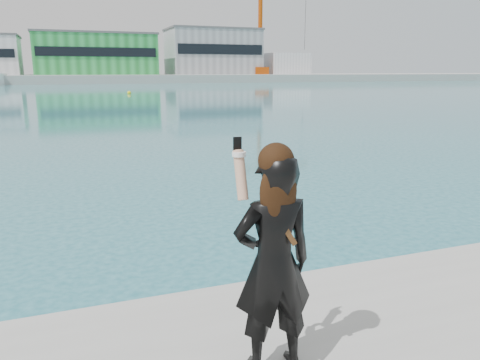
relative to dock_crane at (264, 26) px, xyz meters
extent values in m
cube|color=#9E9E99|center=(-53.20, 8.00, -14.07)|extent=(320.00, 40.00, 2.00)
cube|color=#228936|center=(-45.20, 6.00, -8.07)|extent=(30.00, 16.00, 10.00)
cube|color=black|center=(-45.20, -2.10, -7.57)|extent=(28.50, 0.20, 2.20)
cube|color=#59595B|center=(-45.20, 6.00, -2.82)|extent=(30.60, 16.32, 0.50)
cube|color=gray|center=(-13.20, 6.00, -7.07)|extent=(25.00, 15.00, 12.00)
cube|color=black|center=(-13.20, -1.60, -6.47)|extent=(23.75, 0.20, 2.64)
cube|color=#59595B|center=(-13.20, 6.00, -0.82)|extent=(25.50, 15.30, 0.50)
cube|color=silver|center=(8.80, 4.00, -10.07)|extent=(12.00, 10.00, 6.00)
cube|color=#C1460B|center=(-1.20, 0.00, -12.07)|extent=(4.00, 4.00, 2.00)
cylinder|color=#C1460B|center=(-1.20, 0.00, -0.07)|extent=(1.20, 1.20, 22.00)
cylinder|color=black|center=(12.80, 0.00, 1.93)|extent=(0.10, 0.10, 16.00)
cylinder|color=silver|center=(-31.20, -1.00, -9.07)|extent=(0.16, 0.16, 8.00)
cube|color=#BC4A0B|center=(-30.60, -1.00, -5.67)|extent=(1.20, 0.04, 0.80)
sphere|color=#FFE90D|center=(-45.77, -61.20, -15.07)|extent=(0.50, 0.50, 0.50)
imported|color=black|center=(-52.66, -122.45, -13.43)|extent=(0.63, 0.43, 1.67)
sphere|color=black|center=(-52.66, -122.47, -12.65)|extent=(0.26, 0.26, 0.26)
ellipsoid|color=black|center=(-52.66, -122.52, -12.86)|extent=(0.28, 0.14, 0.45)
cylinder|color=tan|center=(-52.87, -122.34, -12.76)|extent=(0.09, 0.20, 0.36)
cylinder|color=white|center=(-52.87, -122.30, -12.62)|extent=(0.10, 0.10, 0.03)
cube|color=black|center=(-52.87, -122.26, -12.56)|extent=(0.06, 0.02, 0.12)
cube|color=#4C2D14|center=(-52.63, -122.53, -13.10)|extent=(0.23, 0.03, 0.34)
camera|label=1|loc=(-54.01, -125.36, -12.04)|focal=35.00mm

